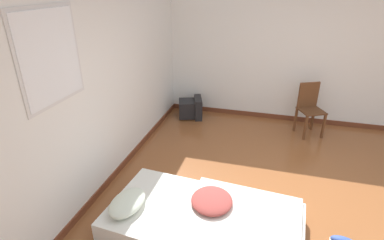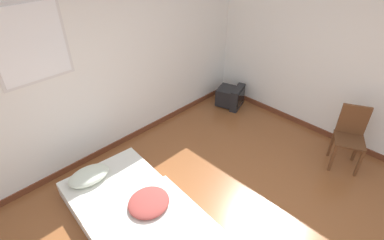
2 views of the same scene
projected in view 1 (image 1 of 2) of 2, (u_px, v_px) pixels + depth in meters
ground_plane at (299, 214)px, 3.52m from camera, size 20.00×20.00×0.00m
wall_back at (97, 91)px, 3.56m from camera, size 7.79×0.08×2.60m
wall_right at (303, 55)px, 5.35m from camera, size 0.08×7.32×2.60m
mattress_bed at (204, 220)px, 3.24m from camera, size 1.26×2.15×0.36m
crt_tv at (191, 108)px, 5.94m from camera, size 0.53×0.55×0.40m
wooden_chair at (309, 105)px, 5.20m from camera, size 0.52×0.52×0.91m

